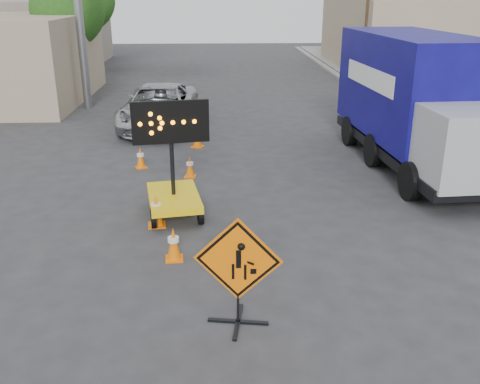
{
  "coord_description": "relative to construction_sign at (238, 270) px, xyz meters",
  "views": [
    {
      "loc": [
        -0.55,
        -7.0,
        5.11
      ],
      "look_at": [
        -0.11,
        2.66,
        1.46
      ],
      "focal_mm": 40.0,
      "sensor_mm": 36.0,
      "label": 1
    }
  ],
  "objects": [
    {
      "name": "ground",
      "position": [
        0.24,
        -0.44,
        -0.99
      ],
      "size": [
        100.0,
        100.0,
        0.0
      ],
      "primitive_type": "plane",
      "color": "#2D2D30",
      "rests_on": "ground"
    },
    {
      "name": "curb_right",
      "position": [
        7.44,
        14.56,
        -0.93
      ],
      "size": [
        0.4,
        60.0,
        0.12
      ],
      "primitive_type": "cube",
      "color": "gray",
      "rests_on": "ground"
    },
    {
      "name": "sidewalk_right",
      "position": [
        9.74,
        14.56,
        -0.91
      ],
      "size": [
        4.0,
        60.0,
        0.15
      ],
      "primitive_type": "cube",
      "color": "gray",
      "rests_on": "ground"
    },
    {
      "name": "storefront_left_far",
      "position": [
        -14.76,
        33.56,
        1.21
      ],
      "size": [
        12.0,
        10.0,
        4.4
      ],
      "primitive_type": "cube",
      "color": "gray",
      "rests_on": "ground"
    },
    {
      "name": "building_right_far",
      "position": [
        13.24,
        29.56,
        1.31
      ],
      "size": [
        10.0,
        14.0,
        4.6
      ],
      "primitive_type": "cube",
      "color": "tan",
      "rests_on": "ground"
    },
    {
      "name": "tree_left_near",
      "position": [
        -7.76,
        21.56,
        3.18
      ],
      "size": [
        3.71,
        3.71,
        6.03
      ],
      "color": "#4C3620",
      "rests_on": "ground"
    },
    {
      "name": "construction_sign",
      "position": [
        0.0,
        0.0,
        0.0
      ],
      "size": [
        1.4,
        1.0,
        1.87
      ],
      "rotation": [
        0.0,
        0.0,
        -0.15
      ],
      "color": "black",
      "rests_on": "ground"
    },
    {
      "name": "arrow_board",
      "position": [
        -1.36,
        4.6,
        -0.36
      ],
      "size": [
        1.76,
        2.13,
        2.8
      ],
      "rotation": [
        0.0,
        0.0,
        0.17
      ],
      "color": "yellow",
      "rests_on": "ground"
    },
    {
      "name": "pickup_truck",
      "position": [
        -2.54,
        13.6,
        -0.17
      ],
      "size": [
        2.95,
        5.97,
        1.63
      ],
      "primitive_type": "imported",
      "rotation": [
        0.0,
        0.0,
        -0.04
      ],
      "color": "#B7BABF",
      "rests_on": "ground"
    },
    {
      "name": "box_truck",
      "position": [
        5.69,
        8.21,
        0.79
      ],
      "size": [
        3.03,
        8.37,
        3.91
      ],
      "rotation": [
        0.0,
        0.0,
        0.06
      ],
      "color": "black",
      "rests_on": "ground"
    },
    {
      "name": "cone_a",
      "position": [
        -1.2,
        2.27,
        -0.64
      ],
      "size": [
        0.38,
        0.38,
        0.7
      ],
      "rotation": [
        0.0,
        0.0,
        0.08
      ],
      "color": "#FF6E05",
      "rests_on": "ground"
    },
    {
      "name": "cone_b",
      "position": [
        -1.72,
        3.96,
        -0.6
      ],
      "size": [
        0.44,
        0.44,
        0.78
      ],
      "rotation": [
        0.0,
        0.0,
        0.13
      ],
      "color": "#FF6E05",
      "rests_on": "ground"
    },
    {
      "name": "cone_c",
      "position": [
        -1.09,
        7.41,
        -0.67
      ],
      "size": [
        0.36,
        0.36,
        0.63
      ],
      "rotation": [
        0.0,
        0.0,
        -0.12
      ],
      "color": "#FF6E05",
      "rests_on": "ground"
    },
    {
      "name": "cone_d",
      "position": [
        -2.64,
        8.33,
        -0.66
      ],
      "size": [
        0.42,
        0.42,
        0.64
      ],
      "rotation": [
        0.0,
        0.0,
        0.38
      ],
      "color": "#FF6E05",
      "rests_on": "ground"
    },
    {
      "name": "cone_e",
      "position": [
        -0.97,
        10.58,
        -0.6
      ],
      "size": [
        0.49,
        0.49,
        0.77
      ],
      "rotation": [
        0.0,
        0.0,
        -0.32
      ],
      "color": "#FF6E05",
      "rests_on": "ground"
    }
  ]
}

